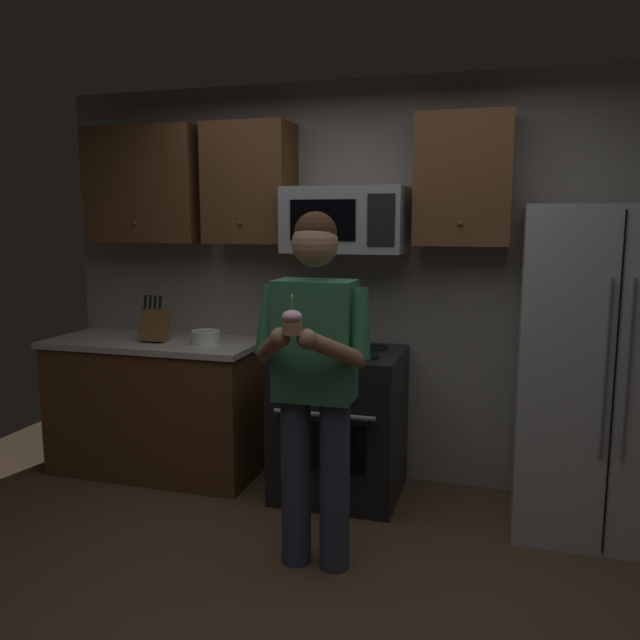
% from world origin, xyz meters
% --- Properties ---
extents(ground_plane, '(6.00, 6.00, 0.00)m').
position_xyz_m(ground_plane, '(0.00, 0.00, 0.00)').
color(ground_plane, brown).
extents(wall_back, '(4.40, 0.10, 2.60)m').
position_xyz_m(wall_back, '(0.00, 1.75, 1.30)').
color(wall_back, gray).
rests_on(wall_back, ground).
extents(oven_range, '(0.76, 0.70, 0.93)m').
position_xyz_m(oven_range, '(-0.15, 1.36, 0.46)').
color(oven_range, black).
rests_on(oven_range, ground).
extents(microwave, '(0.74, 0.41, 0.40)m').
position_xyz_m(microwave, '(-0.15, 1.48, 1.72)').
color(microwave, '#9EA0A5').
extents(refrigerator, '(0.90, 0.75, 1.80)m').
position_xyz_m(refrigerator, '(1.35, 1.32, 0.90)').
color(refrigerator, '#B7BABF').
rests_on(refrigerator, ground).
extents(cabinet_row_upper, '(2.78, 0.36, 0.76)m').
position_xyz_m(cabinet_row_upper, '(-0.72, 1.53, 1.95)').
color(cabinet_row_upper, brown).
extents(counter_left, '(1.44, 0.66, 0.92)m').
position_xyz_m(counter_left, '(-1.45, 1.38, 0.46)').
color(counter_left, brown).
rests_on(counter_left, ground).
extents(knife_block, '(0.16, 0.15, 0.32)m').
position_xyz_m(knife_block, '(-1.41, 1.33, 1.03)').
color(knife_block, brown).
rests_on(knife_block, counter_left).
extents(bowl_large_white, '(0.19, 0.19, 0.09)m').
position_xyz_m(bowl_large_white, '(-1.05, 1.34, 0.97)').
color(bowl_large_white, white).
rests_on(bowl_large_white, counter_left).
extents(person, '(0.60, 0.48, 1.76)m').
position_xyz_m(person, '(-0.05, 0.48, 1.00)').
color(person, '#383F59').
rests_on(person, ground).
extents(cupcake, '(0.09, 0.09, 0.17)m').
position_xyz_m(cupcake, '(-0.05, 0.15, 1.29)').
color(cupcake, '#A87F56').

